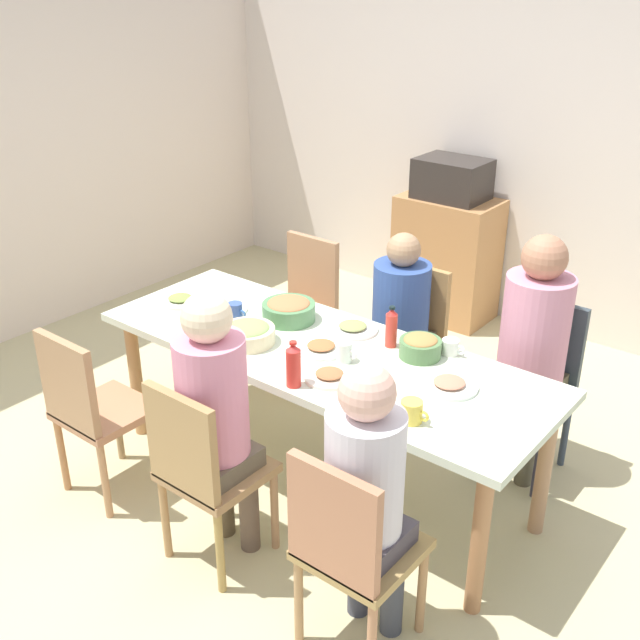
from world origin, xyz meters
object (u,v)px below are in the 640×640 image
(chair_0, at_px, (535,377))
(chair_5, at_px, (303,301))
(plate_4, at_px, (353,328))
(bowl_0, at_px, (289,310))
(dining_table, at_px, (320,363))
(microwave, at_px, (452,179))
(bowl_1, at_px, (248,333))
(bottle_0, at_px, (293,365))
(chair_2, at_px, (407,335))
(cup_4, at_px, (412,412))
(plate_1, at_px, (321,348))
(plate_0, at_px, (227,309))
(cup_1, at_px, (201,325))
(cup_3, at_px, (344,352))
(chair_1, at_px, (91,406))
(person_3, at_px, (366,486))
(plate_3, at_px, (180,300))
(bottle_1, at_px, (391,328))
(bowl_2, at_px, (420,346))
(plate_2, at_px, (449,385))
(person_0, at_px, (533,336))
(plate_5, at_px, (330,376))
(cup_0, at_px, (235,312))
(person_4, at_px, (215,407))
(chair_4, at_px, (203,466))
(cup_2, at_px, (451,347))
(chair_3, at_px, (350,546))
(side_cabinet, at_px, (446,258))
(person_2, at_px, (399,312))

(chair_0, distance_m, chair_5, 1.53)
(plate_4, xyz_separation_m, bowl_0, (-0.33, -0.10, 0.04))
(dining_table, relative_size, microwave, 4.78)
(bowl_1, height_order, bottle_0, bottle_0)
(chair_2, height_order, cup_4, chair_2)
(bowl_0, bearing_deg, plate_1, -25.45)
(plate_0, bearing_deg, chair_0, 28.31)
(dining_table, bearing_deg, cup_1, -156.28)
(bowl_1, xyz_separation_m, cup_3, (0.48, 0.14, -0.00))
(bowl_0, bearing_deg, chair_1, -115.17)
(dining_table, distance_m, bottle_0, 0.41)
(person_3, bearing_deg, plate_3, 159.07)
(cup_4, bearing_deg, bottle_1, 130.99)
(plate_0, distance_m, bowl_2, 1.08)
(plate_2, bearing_deg, person_0, 81.24)
(person_3, relative_size, plate_5, 5.37)
(person_0, height_order, bowl_2, person_0)
(plate_5, bearing_deg, plate_4, 114.45)
(plate_3, height_order, cup_4, cup_4)
(bottle_0, bearing_deg, cup_3, 83.30)
(plate_4, height_order, cup_0, cup_0)
(plate_5, bearing_deg, person_4, -113.33)
(chair_4, relative_size, plate_1, 3.73)
(cup_3, distance_m, bottle_0, 0.32)
(cup_1, bearing_deg, person_0, 35.51)
(person_0, relative_size, person_4, 1.01)
(chair_2, bearing_deg, cup_2, -41.08)
(chair_3, xyz_separation_m, side_cabinet, (-1.29, 2.93, -0.06))
(chair_3, xyz_separation_m, person_4, (-0.77, 0.09, 0.25))
(cup_2, bearing_deg, person_2, 145.22)
(chair_0, bearing_deg, chair_1, -134.18)
(bowl_0, bearing_deg, chair_2, 63.01)
(person_4, relative_size, side_cabinet, 1.41)
(chair_1, distance_m, cup_0, 0.85)
(bowl_2, xyz_separation_m, cup_1, (-0.97, -0.47, -0.01))
(chair_5, xyz_separation_m, plate_1, (0.78, -0.80, 0.25))
(person_3, xyz_separation_m, bowl_1, (-1.08, 0.53, 0.07))
(person_3, xyz_separation_m, person_4, (-0.77, -0.00, 0.03))
(microwave, bearing_deg, chair_1, -94.63)
(chair_4, bearing_deg, cup_3, 77.67)
(chair_3, relative_size, cup_3, 8.02)
(cup_1, relative_size, bottle_0, 0.52)
(chair_0, height_order, cup_2, chair_0)
(plate_4, distance_m, bowl_0, 0.35)
(person_2, height_order, chair_4, person_2)
(dining_table, xyz_separation_m, person_2, (-0.00, 0.70, 0.02))
(person_4, xyz_separation_m, microwave, (-0.53, 2.84, 0.28))
(cup_4, xyz_separation_m, bottle_1, (-0.43, 0.50, 0.05))
(bowl_1, bearing_deg, side_cabinet, 95.30)
(bottle_1, bearing_deg, cup_1, -149.47)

